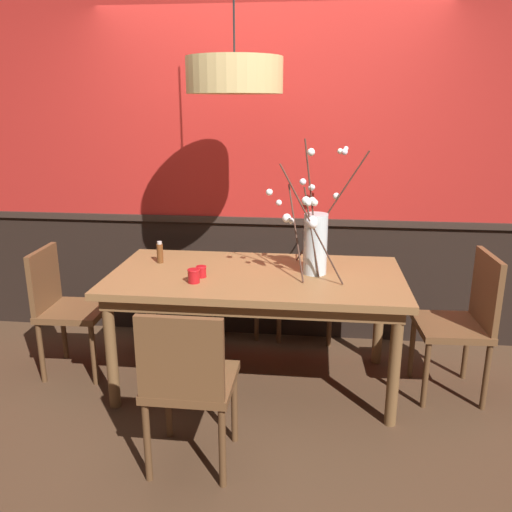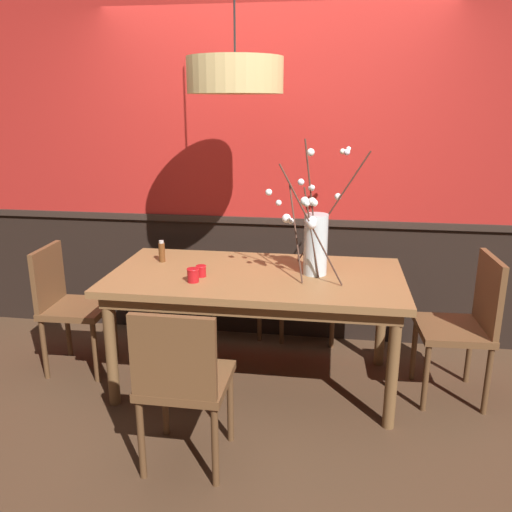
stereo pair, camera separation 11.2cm
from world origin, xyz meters
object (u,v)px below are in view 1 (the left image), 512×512
(chair_head_west_end, at_px, (64,304))
(pendant_lamp, at_px, (235,75))
(dining_table, at_px, (256,286))
(condiment_bottle, at_px, (160,253))
(chair_far_side_left, at_px, (238,267))
(vase_with_blossoms, at_px, (315,240))
(chair_head_east_end, at_px, (464,317))
(chair_far_side_right, at_px, (307,271))
(candle_holder_nearer_edge, at_px, (201,271))
(chair_near_side_left, at_px, (188,380))
(candle_holder_nearer_center, at_px, (194,276))

(chair_head_west_end, xyz_separation_m, pendant_lamp, (1.20, 0.05, 1.48))
(dining_table, height_order, condiment_bottle, condiment_bottle)
(chair_far_side_left, xyz_separation_m, pendant_lamp, (0.12, -0.84, 1.46))
(vase_with_blossoms, bearing_deg, chair_head_west_end, -179.22)
(chair_head_east_end, distance_m, chair_far_side_left, 1.81)
(chair_head_west_end, xyz_separation_m, condiment_bottle, (0.66, 0.14, 0.35))
(chair_far_side_right, distance_m, vase_with_blossoms, 0.96)
(vase_with_blossoms, bearing_deg, dining_table, -173.15)
(chair_far_side_left, relative_size, candle_holder_nearer_edge, 12.90)
(chair_head_east_end, bearing_deg, pendant_lamp, 178.11)
(chair_far_side_left, xyz_separation_m, chair_far_side_right, (0.57, -0.04, 0.00))
(chair_head_east_end, height_order, candle_holder_nearer_edge, chair_head_east_end)
(chair_near_side_left, relative_size, chair_head_east_end, 0.95)
(chair_head_east_end, relative_size, candle_holder_nearer_edge, 13.13)
(dining_table, distance_m, condiment_bottle, 0.71)
(chair_head_west_end, height_order, pendant_lamp, pendant_lamp)
(candle_holder_nearer_edge, xyz_separation_m, condiment_bottle, (-0.34, 0.27, 0.03))
(condiment_bottle, bearing_deg, chair_far_side_right, 35.82)
(candle_holder_nearer_center, bearing_deg, vase_with_blossoms, 20.12)
(chair_far_side_right, bearing_deg, candle_holder_nearer_edge, -123.23)
(candle_holder_nearer_edge, bearing_deg, chair_near_side_left, -83.05)
(vase_with_blossoms, height_order, condiment_bottle, vase_with_blossoms)
(chair_head_east_end, relative_size, candle_holder_nearer_center, 10.98)
(candle_holder_nearer_edge, height_order, condiment_bottle, condiment_bottle)
(candle_holder_nearer_center, relative_size, pendant_lamp, 0.08)
(condiment_bottle, xyz_separation_m, pendant_lamp, (0.54, -0.09, 1.13))
(dining_table, xyz_separation_m, pendant_lamp, (-0.14, 0.07, 1.29))
(vase_with_blossoms, bearing_deg, chair_far_side_right, 93.68)
(candle_holder_nearer_center, bearing_deg, chair_near_side_left, -80.15)
(chair_head_west_end, xyz_separation_m, vase_with_blossoms, (1.70, 0.02, 0.50))
(chair_far_side_left, bearing_deg, candle_holder_nearer_edge, -94.34)
(vase_with_blossoms, distance_m, pendant_lamp, 1.11)
(dining_table, bearing_deg, chair_far_side_left, 105.52)
(chair_far_side_left, xyz_separation_m, vase_with_blossoms, (0.62, -0.87, 0.47))
(chair_head_east_end, distance_m, condiment_bottle, 2.03)
(chair_near_side_left, bearing_deg, chair_far_side_left, 90.61)
(chair_far_side_left, relative_size, condiment_bottle, 6.16)
(chair_head_east_end, height_order, candle_holder_nearer_center, chair_head_east_end)
(candle_holder_nearer_center, height_order, pendant_lamp, pendant_lamp)
(dining_table, relative_size, chair_head_east_end, 1.98)
(chair_head_east_end, xyz_separation_m, vase_with_blossoms, (-0.95, 0.02, 0.47))
(dining_table, bearing_deg, vase_with_blossoms, 6.85)
(dining_table, xyz_separation_m, chair_far_side_right, (0.31, 0.88, -0.17))
(chair_far_side_right, relative_size, candle_holder_nearer_edge, 12.97)
(pendant_lamp, bearing_deg, vase_with_blossoms, -3.21)
(candle_holder_nearer_edge, bearing_deg, chair_far_side_right, 56.77)
(candle_holder_nearer_center, bearing_deg, pendant_lamp, 53.24)
(chair_near_side_left, height_order, candle_holder_nearer_edge, chair_near_side_left)
(dining_table, bearing_deg, chair_near_side_left, -104.52)
(dining_table, bearing_deg, pendant_lamp, 152.11)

